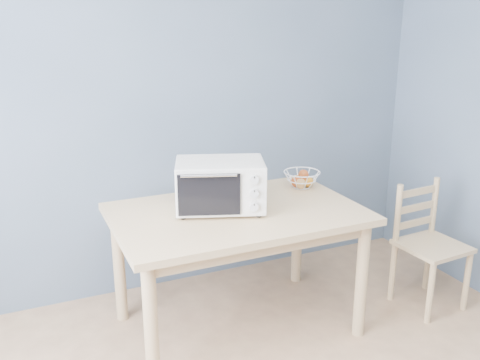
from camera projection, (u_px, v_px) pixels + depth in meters
name	position (u px, v px, depth m)	size (l,w,h in m)	color
room	(357.00, 219.00, 1.42)	(4.01, 4.51, 2.61)	tan
dining_table	(237.00, 227.00, 3.07)	(1.40, 0.90, 0.75)	tan
toaster_oven	(217.00, 185.00, 3.00)	(0.57, 0.48, 0.29)	beige
fruit_basket	(302.00, 179.00, 3.42)	(0.28, 0.28, 0.12)	white
dining_chair	(428.00, 247.00, 3.42)	(0.40, 0.40, 0.80)	tan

